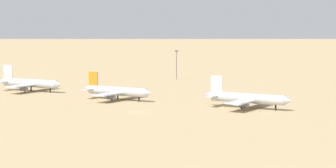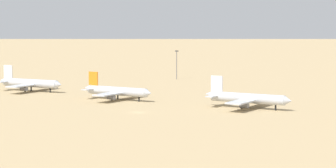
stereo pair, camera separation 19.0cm
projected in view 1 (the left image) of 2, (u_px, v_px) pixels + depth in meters
name	position (u px, v px, depth m)	size (l,w,h in m)	color
ground	(139.00, 112.00, 231.68)	(4000.00, 4000.00, 0.00)	tan
ridge_far_west	(258.00, 15.00, 1273.34)	(379.12, 306.33, 67.61)	gray
parked_jet_white_2	(30.00, 83.00, 296.50)	(32.67, 27.62, 10.79)	silver
parked_jet_orange_3	(117.00, 91.00, 266.08)	(31.15, 26.12, 10.30)	silver
parked_jet_white_4	(247.00, 98.00, 241.59)	(32.59, 27.36, 10.77)	silver
light_pole_mid	(177.00, 63.00, 354.05)	(1.80, 0.50, 14.49)	#59595E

